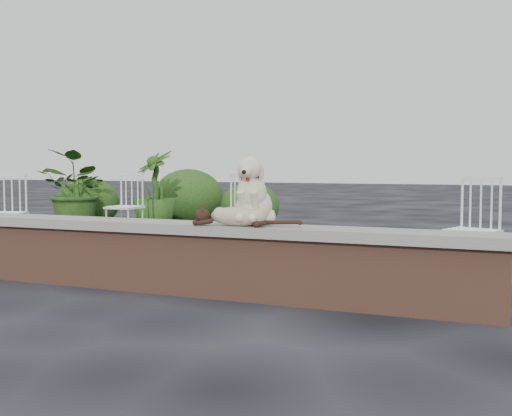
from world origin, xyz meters
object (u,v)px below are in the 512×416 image
at_px(dog, 254,190).
at_px(cat, 237,215).
at_px(chair_d, 471,229).
at_px(potted_plant_a, 78,190).
at_px(chair_c, 251,210).
at_px(potted_plant_b, 154,191).
at_px(chair_a, 6,212).
at_px(chair_b, 124,206).

height_order(dog, cat, dog).
xyz_separation_m(chair_d, potted_plant_a, (-6.16, 2.28, 0.18)).
relative_size(dog, potted_plant_a, 0.42).
bearing_deg(cat, potted_plant_a, 134.60).
bearing_deg(chair_d, dog, -117.41).
relative_size(chair_c, potted_plant_b, 0.73).
bearing_deg(chair_a, potted_plant_a, 88.30).
height_order(chair_a, potted_plant_a, potted_plant_a).
distance_m(chair_d, chair_a, 5.40).
bearing_deg(potted_plant_b, dog, -49.74).
xyz_separation_m(chair_c, chair_a, (-2.62, -1.54, 0.00)).
distance_m(chair_d, potted_plant_a, 6.57).
bearing_deg(dog, chair_c, 107.94).
bearing_deg(dog, chair_d, 36.61).
distance_m(cat, chair_b, 4.32).
height_order(cat, chair_d, chair_d).
bearing_deg(chair_c, chair_b, 29.57).
height_order(chair_c, chair_a, same).
bearing_deg(potted_plant_a, potted_plant_b, 15.46).
distance_m(cat, chair_d, 2.24).
bearing_deg(chair_c, potted_plant_a, 15.76).
bearing_deg(chair_d, chair_a, -158.91).
xyz_separation_m(chair_b, potted_plant_a, (-1.44, 0.81, 0.18)).
bearing_deg(chair_d, chair_c, 172.32).
distance_m(dog, potted_plant_a, 5.89).
bearing_deg(potted_plant_b, cat, -51.45).
bearing_deg(cat, dog, 56.57).
distance_m(cat, potted_plant_b, 5.31).
xyz_separation_m(chair_d, chair_b, (-4.71, 1.47, 0.00)).
height_order(dog, potted_plant_a, potted_plant_a).
distance_m(chair_d, potted_plant_b, 5.58).
xyz_separation_m(dog, potted_plant_b, (-3.39, 4.00, -0.21)).
distance_m(dog, cat, 0.25).
bearing_deg(dog, potted_plant_b, 124.90).
bearing_deg(chair_c, chair_d, -179.58).
distance_m(chair_c, chair_a, 3.04).
relative_size(dog, chair_b, 0.58).
xyz_separation_m(chair_a, potted_plant_a, (-0.75, 2.32, 0.18)).
distance_m(chair_c, chair_b, 1.93).
xyz_separation_m(dog, chair_a, (-3.86, 1.34, -0.38)).
bearing_deg(chair_b, chair_a, -114.81).
xyz_separation_m(dog, chair_d, (1.54, 1.39, -0.38)).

